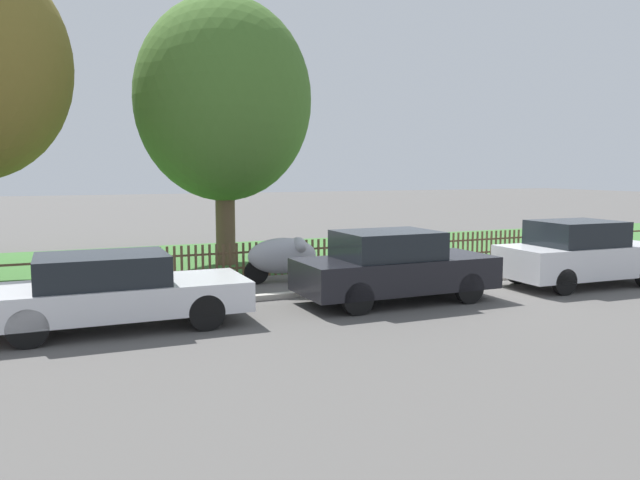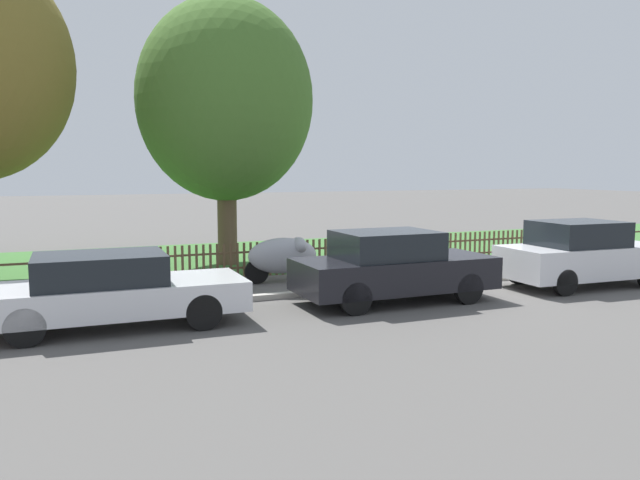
{
  "view_description": "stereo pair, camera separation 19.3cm",
  "coord_description": "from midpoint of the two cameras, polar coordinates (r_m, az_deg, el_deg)",
  "views": [
    {
      "loc": [
        -8.15,
        -12.18,
        2.72
      ],
      "look_at": [
        -2.43,
        1.03,
        1.1
      ],
      "focal_mm": 35.0,
      "sensor_mm": 36.0,
      "label": 1
    },
    {
      "loc": [
        -7.97,
        -12.25,
        2.72
      ],
      "look_at": [
        -2.43,
        1.03,
        1.1
      ],
      "focal_mm": 35.0,
      "sensor_mm": 36.0,
      "label": 2
    }
  ],
  "objects": [
    {
      "name": "ground_plane",
      "position": [
        14.89,
        10.61,
        -4.22
      ],
      "size": [
        120.0,
        120.0,
        0.0
      ],
      "primitive_type": "plane",
      "color": "#565451"
    },
    {
      "name": "kerb_stone",
      "position": [
        14.96,
        10.41,
        -3.93
      ],
      "size": [
        43.5,
        0.2,
        0.12
      ],
      "primitive_type": "cube",
      "color": "#B2ADA3",
      "rests_on": "ground"
    },
    {
      "name": "grass_strip",
      "position": [
        20.78,
        0.37,
        -1.08
      ],
      "size": [
        43.5,
        7.6,
        0.01
      ],
      "primitive_type": "cube",
      "color": "#3D7033",
      "rests_on": "ground"
    },
    {
      "name": "park_fence",
      "position": [
        17.34,
        5.27,
        -1.15
      ],
      "size": [
        43.5,
        0.05,
        0.89
      ],
      "color": "brown",
      "rests_on": "ground"
    },
    {
      "name": "parked_car_black_saloon",
      "position": [
        11.35,
        -18.14,
        -4.33
      ],
      "size": [
        4.47,
        1.78,
        1.3
      ],
      "rotation": [
        0.0,
        0.0,
        -0.01
      ],
      "color": "silver",
      "rests_on": "ground"
    },
    {
      "name": "parked_car_navy_estate",
      "position": [
        12.93,
        7.07,
        -2.42
      ],
      "size": [
        4.14,
        1.73,
        1.48
      ],
      "rotation": [
        0.0,
        0.0,
        0.01
      ],
      "color": "black",
      "rests_on": "ground"
    },
    {
      "name": "parked_car_red_compact",
      "position": [
        15.86,
        23.13,
        -1.2
      ],
      "size": [
        3.97,
        1.78,
        1.54
      ],
      "rotation": [
        0.0,
        0.0,
        -0.03
      ],
      "color": "silver",
      "rests_on": "ground"
    },
    {
      "name": "covered_motorcycle",
      "position": [
        15.1,
        -2.91,
        -1.43
      ],
      "size": [
        1.87,
        0.75,
        1.09
      ],
      "rotation": [
        0.0,
        0.0,
        -0.09
      ],
      "color": "black",
      "rests_on": "ground"
    },
    {
      "name": "tree_mid_park",
      "position": [
        18.17,
        -8.35,
        12.51
      ],
      "size": [
        4.95,
        4.95,
        7.53
      ],
      "color": "brown",
      "rests_on": "ground"
    }
  ]
}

